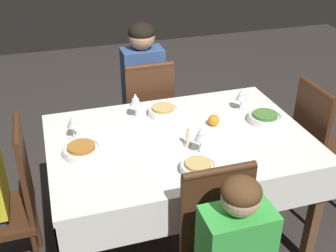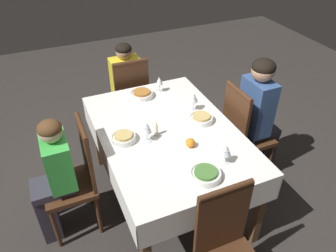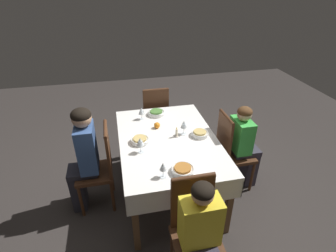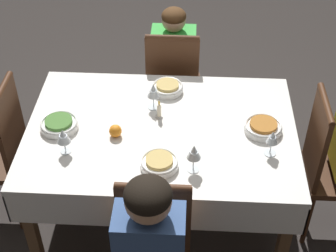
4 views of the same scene
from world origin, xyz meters
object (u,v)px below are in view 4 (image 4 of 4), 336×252
object	(u,v)px
chair_north	(173,84)
person_child_green	(174,65)
bowl_north	(168,88)
wine_glass_west	(63,137)
candle_centerpiece	(159,111)
wine_glass_south	(194,153)
bowl_east	(263,127)
dining_table	(161,139)
wine_glass_north	(153,91)
chair_east	(329,163)
bowl_south	(159,163)
wine_glass_east	(272,138)
bowl_west	(59,124)
orange_fruit	(115,131)
chair_west	(0,149)

from	to	relation	value
chair_north	person_child_green	xyz separation A→B (m)	(0.00, 0.16, 0.05)
bowl_north	wine_glass_west	size ratio (longest dim) A/B	1.23
person_child_green	candle_centerpiece	bearing A→B (deg)	86.57
wine_glass_south	bowl_east	xyz separation A→B (m)	(0.38, 0.33, -0.09)
dining_table	wine_glass_north	bearing A→B (deg)	106.57
chair_east	bowl_north	distance (m)	1.05
chair_north	bowl_east	size ratio (longest dim) A/B	4.69
chair_east	person_child_green	world-z (taller)	person_child_green
chair_north	bowl_south	bearing A→B (deg)	88.87
bowl_east	wine_glass_north	bearing A→B (deg)	163.99
wine_glass_east	wine_glass_north	distance (m)	0.74
wine_glass_north	bowl_west	size ratio (longest dim) A/B	0.79
bowl_south	wine_glass_south	xyz separation A→B (m)	(0.17, -0.01, 0.09)
person_child_green	wine_glass_west	distance (m)	1.27
bowl_west	wine_glass_west	world-z (taller)	wine_glass_west
chair_east	orange_fruit	xyz separation A→B (m)	(-1.22, -0.08, 0.26)
person_child_green	bowl_west	xyz separation A→B (m)	(-0.60, -0.93, 0.20)
wine_glass_east	bowl_north	xyz separation A→B (m)	(-0.57, 0.52, -0.08)
person_child_green	candle_centerpiece	distance (m)	0.83
person_child_green	bowl_south	bearing A→B (deg)	89.02
chair_west	bowl_east	xyz separation A→B (m)	(1.54, -0.01, 0.26)
chair_east	wine_glass_east	world-z (taller)	chair_east
bowl_west	wine_glass_west	xyz separation A→B (m)	(0.07, -0.19, 0.08)
chair_east	bowl_east	bearing A→B (deg)	89.61
chair_east	bowl_north	bearing A→B (deg)	70.40
wine_glass_north	candle_centerpiece	bearing A→B (deg)	-66.61
chair_north	wine_glass_south	world-z (taller)	chair_north
person_child_green	orange_fruit	world-z (taller)	person_child_green
chair_east	dining_table	bearing A→B (deg)	90.45
chair_north	bowl_east	bearing A→B (deg)	126.31
wine_glass_south	bowl_south	bearing A→B (deg)	175.67
person_child_green	chair_east	bearing A→B (deg)	136.65
wine_glass_east	orange_fruit	size ratio (longest dim) A/B	2.17
chair_north	bowl_east	world-z (taller)	chair_north
bowl_west	orange_fruit	bearing A→B (deg)	-8.47
wine_glass_east	wine_glass_north	bearing A→B (deg)	150.84
wine_glass_east	chair_east	bearing A→B (deg)	24.62
candle_centerpiece	dining_table	bearing A→B (deg)	-80.08
dining_table	bowl_west	world-z (taller)	bowl_west
chair_east	wine_glass_north	world-z (taller)	chair_east
chair_north	bowl_east	xyz separation A→B (m)	(0.53, -0.73, 0.26)
wine_glass_west	orange_fruit	size ratio (longest dim) A/B	2.19
dining_table	wine_glass_east	distance (m)	0.64
wine_glass_east	bowl_west	distance (m)	1.17
bowl_north	orange_fruit	bearing A→B (deg)	-121.68
chair_west	wine_glass_south	size ratio (longest dim) A/B	5.89
bowl_west	wine_glass_west	distance (m)	0.22
dining_table	bowl_east	xyz separation A→B (m)	(0.57, 0.01, 0.11)
wine_glass_north	orange_fruit	world-z (taller)	wine_glass_north
chair_east	wine_glass_north	size ratio (longest dim) A/B	5.91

